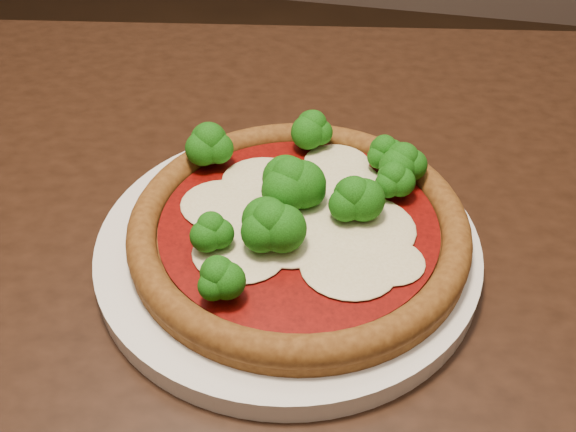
# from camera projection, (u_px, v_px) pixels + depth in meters

# --- Properties ---
(dining_table) EXTENTS (1.26, 1.05, 0.75)m
(dining_table) POSITION_uv_depth(u_px,v_px,m) (204.00, 360.00, 0.54)
(dining_table) COLOR black
(dining_table) RESTS_ON floor
(plate) EXTENTS (0.29, 0.29, 0.02)m
(plate) POSITION_uv_depth(u_px,v_px,m) (288.00, 246.00, 0.49)
(plate) COLOR silver
(plate) RESTS_ON dining_table
(pizza) EXTENTS (0.25, 0.25, 0.06)m
(pizza) POSITION_uv_depth(u_px,v_px,m) (300.00, 216.00, 0.48)
(pizza) COLOR brown
(pizza) RESTS_ON plate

